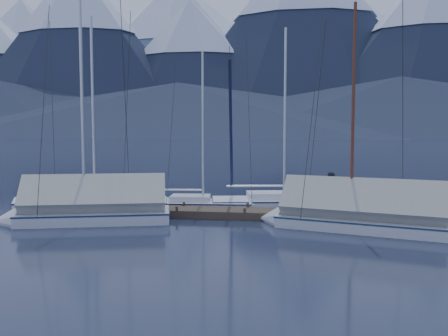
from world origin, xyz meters
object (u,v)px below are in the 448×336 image
at_px(sailboat_open_mid, 212,206).
at_px(sailboat_open_left, 106,202).
at_px(sailboat_covered_far, 81,211).
at_px(sailboat_covered_near, 347,216).
at_px(sailboat_open_right, 294,204).
at_px(person, 332,192).

bearing_deg(sailboat_open_mid, sailboat_open_left, 176.35).
bearing_deg(sailboat_covered_far, sailboat_covered_near, 2.22).
height_order(sailboat_open_left, sailboat_open_right, sailboat_open_left).
xyz_separation_m(sailboat_covered_far, person, (10.50, 2.08, 0.71)).
bearing_deg(person, sailboat_covered_far, 96.62).
bearing_deg(sailboat_open_right, sailboat_covered_far, -150.07).
bearing_deg(sailboat_open_mid, person, -19.44).
xyz_separation_m(sailboat_open_left, sailboat_open_right, (9.61, 0.73, -0.01)).
bearing_deg(sailboat_covered_far, sailboat_open_left, 98.97).
height_order(sailboat_open_left, sailboat_covered_near, sailboat_open_left).
bearing_deg(sailboat_covered_near, sailboat_open_mid, 149.04).
relative_size(sailboat_open_mid, sailboat_covered_near, 0.86).
xyz_separation_m(sailboat_covered_near, sailboat_covered_far, (-10.96, -0.42, 0.02)).
height_order(sailboat_open_right, person, sailboat_open_right).
xyz_separation_m(sailboat_open_right, sailboat_covered_far, (-8.92, -5.13, 0.33)).
distance_m(sailboat_open_right, person, 3.60).
relative_size(sailboat_open_mid, sailboat_covered_far, 0.82).
relative_size(sailboat_covered_far, person, 5.90).
xyz_separation_m(sailboat_open_mid, sailboat_open_right, (4.00, 1.08, 0.02)).
xyz_separation_m(sailboat_open_mid, sailboat_covered_far, (-4.92, -4.05, 0.35)).
bearing_deg(sailboat_open_right, person, -62.53).
relative_size(sailboat_open_left, sailboat_open_right, 1.07).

